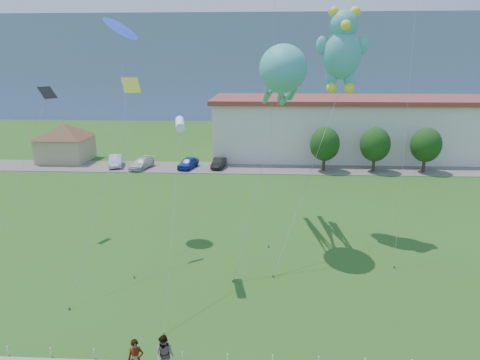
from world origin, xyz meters
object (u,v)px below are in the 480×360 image
pedestrian_left (136,360)px  parked_car_black (219,163)px  parked_car_white (142,163)px  octopus_kite (282,78)px  pavilion (65,139)px  parked_car_blue (188,163)px  pedestrian_right (165,355)px  warehouse (429,127)px  parked_car_silver (116,161)px  teddy_bear_kite (342,48)px

pedestrian_left → parked_car_black: size_ratio=0.48×
parked_car_white → octopus_kite: octopus_kite is taller
pavilion → pedestrian_left: (21.31, -40.55, -2.01)m
pavilion → parked_car_blue: pavilion is taller
pedestrian_left → parked_car_blue: 37.25m
pedestrian_right → warehouse: bearing=70.5°
warehouse → parked_car_silver: size_ratio=14.03×
parked_car_white → pedestrian_right: bearing=-58.7°
teddy_bear_kite → pavilion: bearing=143.9°
pedestrian_left → parked_car_silver: pedestrian_left is taller
pedestrian_left → parked_car_silver: (-13.54, 37.58, -0.23)m
pedestrian_right → octopus_kite: 19.17m
pavilion → teddy_bear_kite: (32.00, -23.33, 10.84)m
octopus_kite → pavilion: bearing=137.6°
pavilion → octopus_kite: (27.73, -25.31, 8.81)m
teddy_bear_kite → octopus_kite: bearing=-155.1°
parked_car_silver → octopus_kite: bearing=-63.0°
parked_car_blue → teddy_bear_kite: size_ratio=0.24×
warehouse → teddy_bear_kite: teddy_bear_kite is taller
parked_car_black → teddy_bear_kite: 26.50m
pedestrian_left → parked_car_black: (-0.29, 37.42, -0.33)m
pedestrian_right → parked_car_blue: bearing=109.4°
warehouse → parked_car_silver: (-42.23, -8.96, -3.35)m
warehouse → pedestrian_left: warehouse is taller
parked_car_black → octopus_kite: octopus_kite is taller
parked_car_black → pedestrian_left: bearing=-82.6°
pedestrian_right → teddy_bear_kite: (9.56, 16.88, 12.86)m
pavilion → parked_car_black: 21.38m
pedestrian_left → parked_car_silver: size_ratio=0.42×
pedestrian_right → parked_car_blue: 37.07m
pedestrian_right → parked_car_white: (-11.06, 36.30, -0.31)m
pavilion → parked_car_silver: bearing=-20.9°
pedestrian_left → parked_car_blue: bearing=85.9°
pavilion → parked_car_white: 12.26m
parked_car_silver → parked_car_white: size_ratio=1.00×
parked_car_blue → parked_car_black: (3.83, 0.40, -0.06)m
pedestrian_right → parked_car_black: pedestrian_right is taller
octopus_kite → pedestrian_right: bearing=-109.5°
pedestrian_left → pedestrian_right: pedestrian_left is taller
pavilion → parked_car_black: (21.02, -3.12, -2.34)m
pavilion → parked_car_silver: 8.61m
pedestrian_right → teddy_bear_kite: 23.28m
pavilion → parked_car_silver: pavilion is taller
parked_car_silver → teddy_bear_kite: (24.23, -20.37, 13.08)m
pedestrian_right → octopus_kite: bearing=81.7°
pedestrian_left → parked_car_blue: pedestrian_left is taller
pavilion → pedestrian_right: pavilion is taller
warehouse → parked_car_white: warehouse is taller
parked_car_white → pavilion: bearing=175.3°
teddy_bear_kite → parked_car_silver: bearing=140.0°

